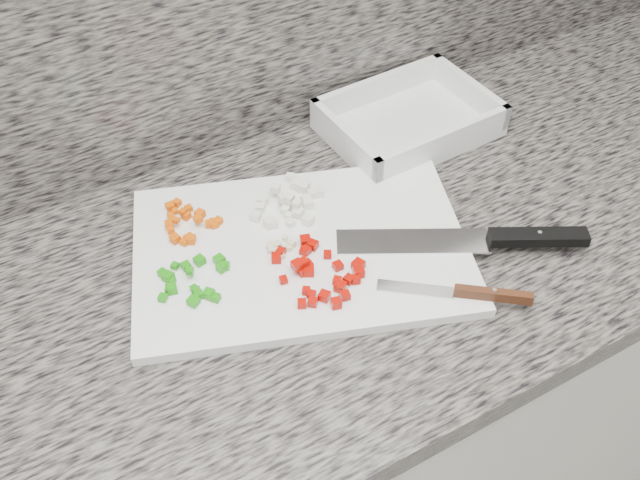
{
  "coord_description": "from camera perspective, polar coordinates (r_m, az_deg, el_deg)",
  "views": [
    {
      "loc": [
        -0.21,
        0.83,
        1.65
      ],
      "look_at": [
        0.13,
        1.44,
        0.94
      ],
      "focal_mm": 40.0,
      "sensor_mm": 36.0,
      "label": 1
    }
  ],
  "objects": [
    {
      "name": "paring_knife",
      "position": [
        0.97,
        12.17,
        -4.19
      ],
      "size": [
        0.17,
        0.14,
        0.02
      ],
      "rotation": [
        0.0,
        0.0,
        -0.66
      ],
      "color": "silver",
      "rests_on": "cutting_board"
    },
    {
      "name": "tray",
      "position": [
        1.24,
        7.1,
        9.37
      ],
      "size": [
        0.28,
        0.21,
        0.06
      ],
      "rotation": [
        0.0,
        0.0,
        0.05
      ],
      "color": "silver",
      "rests_on": "countertop"
    },
    {
      "name": "onion_pile",
      "position": [
        1.07,
        -2.38,
        3.05
      ],
      "size": [
        0.13,
        0.12,
        0.02
      ],
      "color": "silver",
      "rests_on": "cutting_board"
    },
    {
      "name": "cutting_board",
      "position": [
        1.02,
        -1.53,
        -0.78
      ],
      "size": [
        0.55,
        0.46,
        0.02
      ],
      "primitive_type": "cube",
      "rotation": [
        0.0,
        0.0,
        -0.35
      ],
      "color": "white",
      "rests_on": "countertop"
    },
    {
      "name": "cabinet",
      "position": [
        1.38,
        -4.88,
        -16.6
      ],
      "size": [
        3.92,
        0.62,
        0.86
      ],
      "primitive_type": "cube",
      "color": "silver",
      "rests_on": "ground"
    },
    {
      "name": "carrot_pile",
      "position": [
        1.06,
        -10.49,
        1.4
      ],
      "size": [
        0.08,
        0.1,
        0.02
      ],
      "color": "#D45004",
      "rests_on": "cutting_board"
    },
    {
      "name": "red_pepper_pile",
      "position": [
        0.97,
        -0.05,
        -2.53
      ],
      "size": [
        0.12,
        0.14,
        0.02
      ],
      "color": "#A60A02",
      "rests_on": "cutting_board"
    },
    {
      "name": "green_pepper_pile",
      "position": [
        0.98,
        -10.2,
        -3.14
      ],
      "size": [
        0.11,
        0.09,
        0.02
      ],
      "color": "#1A870C",
      "rests_on": "cutting_board"
    },
    {
      "name": "chef_knife",
      "position": [
        1.05,
        13.83,
        0.11
      ],
      "size": [
        0.33,
        0.2,
        0.02
      ],
      "rotation": [
        0.0,
        0.0,
        -0.5
      ],
      "color": "silver",
      "rests_on": "cutting_board"
    },
    {
      "name": "garlic_pile",
      "position": [
        1.01,
        -3.13,
        -0.52
      ],
      "size": [
        0.04,
        0.04,
        0.01
      ],
      "color": "beige",
      "rests_on": "cutting_board"
    },
    {
      "name": "countertop",
      "position": [
        1.0,
        -6.46,
        -4.6
      ],
      "size": [
        3.96,
        0.64,
        0.04
      ],
      "primitive_type": "cube",
      "color": "#625D56",
      "rests_on": "cabinet"
    }
  ]
}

